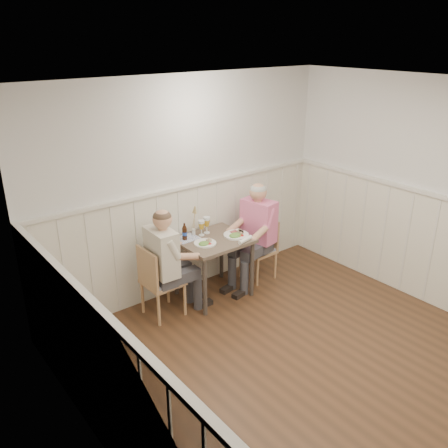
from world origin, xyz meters
The scene contains 16 objects.
ground_plane centered at (0.00, 0.00, 0.00)m, with size 4.50×4.50×0.00m, color #442C1B.
room_shell centered at (0.00, 0.00, 1.52)m, with size 4.04×4.54×2.60m.
wainscot centered at (0.00, 0.69, 0.69)m, with size 4.00×4.49×1.34m.
dining_table centered at (0.08, 1.84, 0.64)m, with size 0.80×0.70×0.75m.
chair_right centered at (0.85, 1.83, 0.43)m, with size 0.38×0.38×0.79m.
chair_left centered at (-0.68, 1.85, 0.46)m, with size 0.41×0.41×0.85m.
man_in_pink centered at (0.72, 1.80, 0.56)m, with size 0.67×0.48×1.34m.
diner_cream centered at (-0.60, 1.81, 0.55)m, with size 0.61×0.43×1.30m.
plate_man centered at (0.34, 1.73, 0.77)m, with size 0.30×0.30×0.08m.
plate_diner centered at (-0.10, 1.77, 0.77)m, with size 0.26×0.26×0.07m.
beer_glass_a centered at (0.12, 2.03, 0.89)m, with size 0.08×0.08×0.21m.
beer_glass_b centered at (0.03, 2.01, 0.88)m, with size 0.08×0.08×0.19m.
beer_bottle centered at (-0.20, 2.02, 0.84)m, with size 0.06×0.06×0.21m.
rolled_napkin centered at (0.32, 1.54, 0.77)m, with size 0.23×0.10×0.05m.
grass_vase centered at (-0.04, 2.07, 0.92)m, with size 0.04×0.04×0.38m.
gingham_mat centered at (-0.17, 2.04, 0.75)m, with size 0.29×0.24×0.01m.
Camera 1 is at (-2.97, -2.24, 3.00)m, focal length 38.00 mm.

